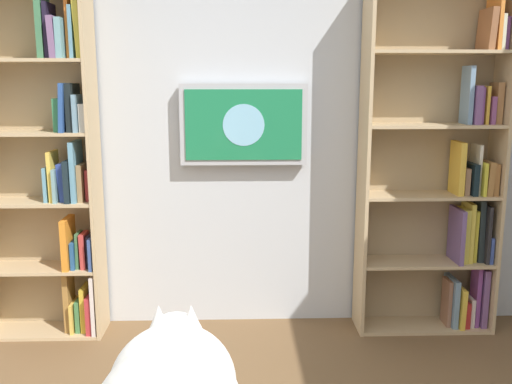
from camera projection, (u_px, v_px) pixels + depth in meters
name	position (u px, v px, depth m)	size (l,w,h in m)	color
wall_back	(235.00, 123.00, 3.66)	(4.52, 0.06, 2.70)	silver
bookshelf_left	(445.00, 173.00, 3.60)	(0.88, 0.28, 2.24)	tan
bookshelf_right	(51.00, 168.00, 3.51)	(0.75, 0.28, 2.18)	tan
wall_mounted_tv	(244.00, 125.00, 3.58)	(0.81, 0.07, 0.51)	#B7B7BC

